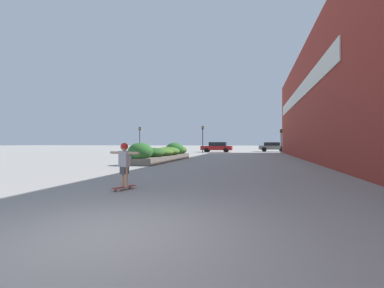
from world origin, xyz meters
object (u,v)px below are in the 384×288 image
at_px(traffic_light_left, 203,135).
at_px(skateboard, 124,187).
at_px(car_leftmost, 272,147).
at_px(traffic_light_far_left, 140,135).
at_px(car_center_left, 217,147).
at_px(traffic_light_right, 281,137).
at_px(skateboarder, 124,160).

bearing_deg(traffic_light_left, skateboard, -83.15).
bearing_deg(car_leftmost, traffic_light_far_left, -67.86).
relative_size(car_center_left, traffic_light_right, 1.45).
bearing_deg(traffic_light_right, car_leftmost, 95.16).
distance_m(traffic_light_left, traffic_light_right, 10.44).
distance_m(skateboarder, traffic_light_left, 28.62).
height_order(skateboard, traffic_light_right, traffic_light_right).
bearing_deg(skateboard, skateboarder, 0.00).
bearing_deg(traffic_light_far_left, car_center_left, 17.61).
distance_m(traffic_light_right, traffic_light_far_left, 19.82).
distance_m(car_center_left, traffic_light_right, 9.36).
distance_m(car_leftmost, traffic_light_right, 7.16).
distance_m(skateboard, traffic_light_far_left, 30.93).
xyz_separation_m(skateboarder, car_center_left, (-1.85, 31.53, -0.06)).
bearing_deg(car_center_left, skateboarder, -176.64).
relative_size(skateboarder, traffic_light_far_left, 0.34).
xyz_separation_m(car_leftmost, traffic_light_left, (-9.79, -7.50, 1.72)).
xyz_separation_m(car_leftmost, traffic_light_far_left, (-19.17, -7.80, 1.72)).
relative_size(car_leftmost, traffic_light_far_left, 1.17).
relative_size(skateboard, traffic_light_far_left, 0.21).
distance_m(skateboard, skateboarder, 0.78).
xyz_separation_m(skateboarder, traffic_light_left, (-3.41, 28.37, 1.67)).
bearing_deg(car_leftmost, car_center_left, -62.27).
xyz_separation_m(skateboarder, traffic_light_far_left, (-12.78, 28.06, 1.66)).
height_order(car_leftmost, car_center_left, car_center_left).
xyz_separation_m(skateboard, traffic_light_right, (7.02, 28.87, 2.12)).
relative_size(car_center_left, traffic_light_left, 1.24).
distance_m(car_leftmost, traffic_light_left, 12.45).
bearing_deg(car_center_left, skateboard, -176.64).
relative_size(car_leftmost, car_center_left, 0.94).
height_order(skateboard, skateboarder, skateboarder).
relative_size(skateboarder, traffic_light_left, 0.34).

